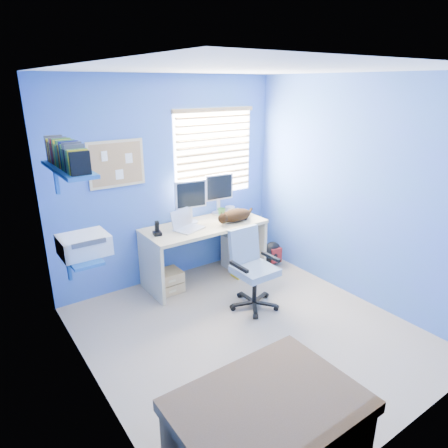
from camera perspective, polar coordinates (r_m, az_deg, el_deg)
floor at (r=4.22m, az=3.55°, el=-15.15°), size 3.00×3.20×0.00m
ceiling at (r=3.47m, az=4.46°, el=21.18°), size 3.00×3.20×0.00m
wall_back at (r=4.95m, az=-7.82°, el=5.96°), size 3.00×0.01×2.50m
wall_front at (r=2.71m, az=25.95°, el=-7.69°), size 3.00×0.01×2.50m
wall_left at (r=3.00m, az=-19.00°, el=-4.08°), size 0.01×3.20×2.50m
wall_right at (r=4.71m, az=18.34°, el=4.45°), size 0.01×3.20×2.50m
desk at (r=5.07m, az=-2.75°, el=-4.02°), size 1.53×0.65×0.74m
laptop at (r=4.75m, az=-5.04°, el=0.46°), size 0.40×0.35×0.22m
monitor_left at (r=4.94m, az=-4.87°, el=3.15°), size 0.41×0.18×0.54m
monitor_right at (r=5.27m, az=-0.84°, el=4.28°), size 0.41×0.16×0.54m
phone at (r=4.63m, az=-9.56°, el=-0.57°), size 0.11×0.13×0.17m
mug at (r=5.25m, az=-0.36°, el=1.70°), size 0.10×0.09×0.10m
cd_spindle at (r=5.43m, az=0.86°, el=2.16°), size 0.13×0.13×0.07m
cat at (r=5.04m, az=1.70°, el=1.26°), size 0.47×0.30×0.16m
tower_pc at (r=5.38m, az=1.67°, el=-4.29°), size 0.20×0.44×0.45m
drawer_boxes at (r=4.91m, az=-8.17°, el=-8.13°), size 0.35×0.28×0.27m
yellow_book at (r=5.20m, az=1.75°, el=-6.43°), size 0.03×0.17×0.24m
backpack at (r=5.57m, az=6.87°, el=-4.20°), size 0.32×0.26×0.34m
bed_corner at (r=2.90m, az=6.22°, el=-27.70°), size 1.12×0.80×0.54m
office_chair at (r=4.51m, az=4.04°, el=-7.78°), size 0.52×0.52×0.89m
window_blinds at (r=5.19m, az=-1.35°, el=10.14°), size 1.15×0.05×1.10m
corkboard at (r=4.61m, az=-15.11°, el=8.30°), size 0.64×0.02×0.52m
wall_shelves at (r=3.66m, az=-20.58°, el=3.02°), size 0.42×0.90×1.05m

